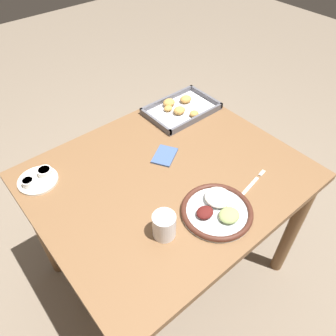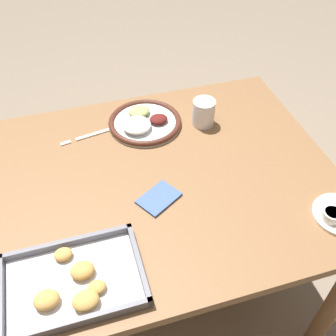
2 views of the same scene
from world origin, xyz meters
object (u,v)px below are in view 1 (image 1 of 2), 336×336
(dinner_plate, at_px, (217,210))
(baking_tray, at_px, (181,108))
(drinking_cup, at_px, (164,225))
(napkin, at_px, (165,156))
(saucer_plate, at_px, (38,179))
(fork, at_px, (249,187))

(dinner_plate, distance_m, baking_tray, 0.63)
(drinking_cup, distance_m, napkin, 0.38)
(saucer_plate, bearing_deg, napkin, -23.68)
(baking_tray, bearing_deg, drinking_cup, -135.83)
(dinner_plate, relative_size, drinking_cup, 2.74)
(fork, xyz_separation_m, saucer_plate, (-0.59, 0.54, 0.01))
(fork, xyz_separation_m, napkin, (-0.13, 0.34, 0.00))
(fork, height_order, saucer_plate, saucer_plate)
(fork, relative_size, drinking_cup, 2.26)
(saucer_plate, xyz_separation_m, napkin, (0.46, -0.20, -0.01))
(dinner_plate, bearing_deg, saucer_plate, 127.52)
(baking_tray, relative_size, napkin, 2.40)
(baking_tray, bearing_deg, saucer_plate, -179.95)
(napkin, bearing_deg, dinner_plate, -97.22)
(baking_tray, bearing_deg, dinner_plate, -119.70)
(dinner_plate, relative_size, napkin, 1.81)
(saucer_plate, xyz_separation_m, drinking_cup, (0.22, -0.49, 0.03))
(saucer_plate, bearing_deg, baking_tray, 0.05)
(drinking_cup, bearing_deg, dinner_plate, -13.88)
(drinking_cup, xyz_separation_m, napkin, (0.24, 0.29, -0.04))
(fork, height_order, drinking_cup, drinking_cup)
(dinner_plate, distance_m, napkin, 0.34)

